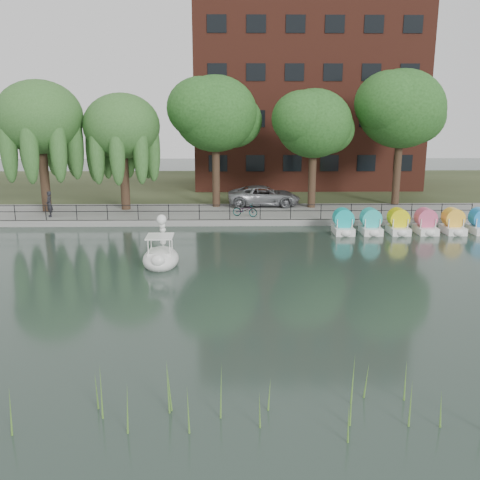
{
  "coord_description": "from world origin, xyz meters",
  "views": [
    {
      "loc": [
        0.03,
        -21.16,
        7.59
      ],
      "look_at": [
        0.5,
        4.0,
        1.3
      ],
      "focal_mm": 40.0,
      "sensor_mm": 36.0,
      "label": 1
    }
  ],
  "objects_px": {
    "bicycle": "(245,209)",
    "pedestrian": "(49,202)",
    "minivan": "(264,194)",
    "swan_boat": "(161,255)"
  },
  "relations": [
    {
      "from": "minivan",
      "to": "bicycle",
      "type": "height_order",
      "value": "minivan"
    },
    {
      "from": "bicycle",
      "to": "pedestrian",
      "type": "height_order",
      "value": "pedestrian"
    },
    {
      "from": "bicycle",
      "to": "pedestrian",
      "type": "distance_m",
      "value": 13.11
    },
    {
      "from": "minivan",
      "to": "bicycle",
      "type": "distance_m",
      "value": 4.26
    },
    {
      "from": "bicycle",
      "to": "swan_boat",
      "type": "relative_size",
      "value": 0.59
    },
    {
      "from": "minivan",
      "to": "pedestrian",
      "type": "bearing_deg",
      "value": 104.32
    },
    {
      "from": "minivan",
      "to": "pedestrian",
      "type": "relative_size",
      "value": 3.1
    },
    {
      "from": "minivan",
      "to": "swan_boat",
      "type": "height_order",
      "value": "swan_boat"
    },
    {
      "from": "bicycle",
      "to": "pedestrian",
      "type": "relative_size",
      "value": 0.87
    },
    {
      "from": "bicycle",
      "to": "minivan",
      "type": "bearing_deg",
      "value": -2.3
    }
  ]
}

